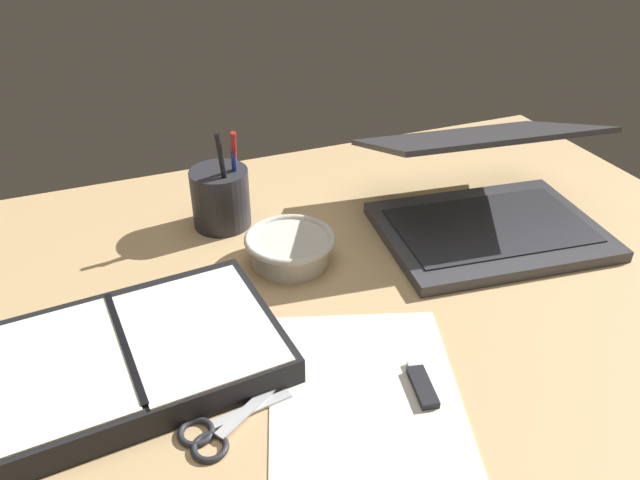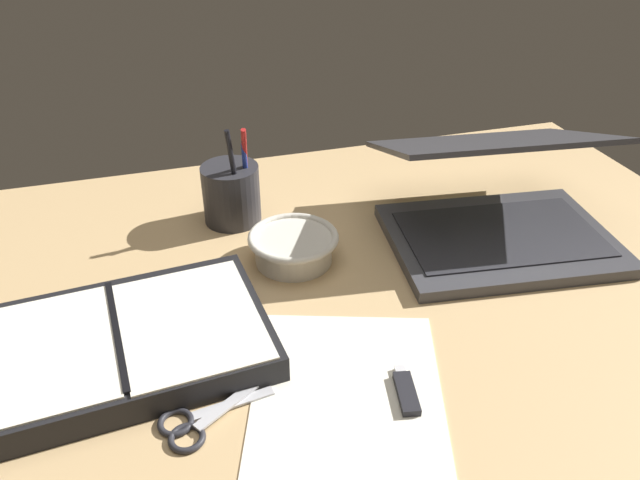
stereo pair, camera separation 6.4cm
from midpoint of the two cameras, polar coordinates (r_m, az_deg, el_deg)
desk_top at (r=80.89cm, az=1.02°, el=-8.04°), size 140.00×100.00×2.00cm
laptop at (r=99.24cm, az=17.63°, el=3.03°), size 36.51×35.50×17.54cm
bowl at (r=89.86cm, az=-0.42°, el=-0.60°), size 13.13×13.13×4.53cm
pen_cup at (r=99.52cm, az=-6.27°, el=4.24°), size 9.10×9.10×16.53cm
planner at (r=76.54cm, az=-15.59°, el=-9.46°), size 36.37×25.23×3.94cm
scissors at (r=68.56cm, az=-8.75°, el=-16.33°), size 12.82×8.29×0.80cm
paper_sheet_front at (r=71.13cm, az=5.15°, el=-14.02°), size 28.44×32.22×0.16cm
usb_drive at (r=71.70cm, az=10.48°, el=-13.60°), size 3.16×7.37×1.00cm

